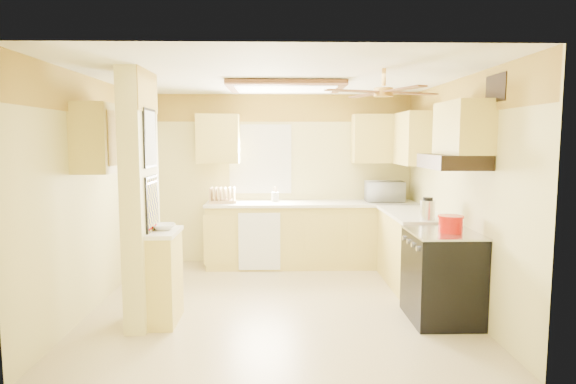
{
  "coord_description": "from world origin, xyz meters",
  "views": [
    {
      "loc": [
        -0.01,
        -5.27,
        1.84
      ],
      "look_at": [
        0.13,
        0.35,
        1.22
      ],
      "focal_mm": 30.0,
      "sensor_mm": 36.0,
      "label": 1
    }
  ],
  "objects_px": {
    "microwave": "(384,191)",
    "stove": "(442,276)",
    "bowl": "(164,227)",
    "kettle": "(428,209)",
    "dutch_oven": "(451,224)"
  },
  "relations": [
    {
      "from": "microwave",
      "to": "stove",
      "type": "bearing_deg",
      "value": 94.17
    },
    {
      "from": "bowl",
      "to": "kettle",
      "type": "height_order",
      "value": "kettle"
    },
    {
      "from": "bowl",
      "to": "stove",
      "type": "bearing_deg",
      "value": -0.92
    },
    {
      "from": "dutch_oven",
      "to": "kettle",
      "type": "relative_size",
      "value": 0.99
    },
    {
      "from": "dutch_oven",
      "to": "kettle",
      "type": "height_order",
      "value": "kettle"
    },
    {
      "from": "dutch_oven",
      "to": "microwave",
      "type": "bearing_deg",
      "value": 94.45
    },
    {
      "from": "stove",
      "to": "bowl",
      "type": "bearing_deg",
      "value": 179.08
    },
    {
      "from": "dutch_oven",
      "to": "bowl",
      "type": "bearing_deg",
      "value": 178.56
    },
    {
      "from": "kettle",
      "to": "microwave",
      "type": "bearing_deg",
      "value": 94.4
    },
    {
      "from": "microwave",
      "to": "dutch_oven",
      "type": "relative_size",
      "value": 2.12
    },
    {
      "from": "stove",
      "to": "bowl",
      "type": "relative_size",
      "value": 3.92
    },
    {
      "from": "microwave",
      "to": "kettle",
      "type": "height_order",
      "value": "microwave"
    },
    {
      "from": "stove",
      "to": "kettle",
      "type": "height_order",
      "value": "kettle"
    },
    {
      "from": "bowl",
      "to": "dutch_oven",
      "type": "relative_size",
      "value": 0.92
    },
    {
      "from": "microwave",
      "to": "kettle",
      "type": "bearing_deg",
      "value": 95.62
    }
  ]
}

